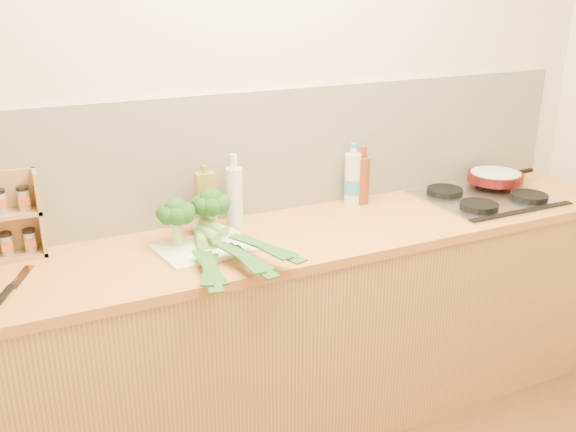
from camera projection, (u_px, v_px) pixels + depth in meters
name	position (u px, v px, depth m)	size (l,w,h in m)	color
room_shell	(263.00, 153.00, 2.77)	(3.50, 3.50, 3.50)	beige
counter	(292.00, 330.00, 2.77)	(3.20, 0.62, 0.90)	tan
gas_hob	(487.00, 196.00, 3.02)	(0.58, 0.50, 0.04)	silver
chopping_board	(206.00, 248.00, 2.46)	(0.36, 0.26, 0.01)	white
broccoli_left	(176.00, 213.00, 2.44)	(0.15, 0.15, 0.19)	#99C271
broccoli_right	(211.00, 204.00, 2.52)	(0.15, 0.16, 0.20)	#99C271
leek_front	(203.00, 244.00, 2.42)	(0.20, 0.68, 0.04)	white
leek_mid	(218.00, 239.00, 2.42)	(0.14, 0.66, 0.04)	white
leek_back	(227.00, 232.00, 2.45)	(0.26, 0.64, 0.04)	white
chefs_knife	(8.00, 291.00, 2.11)	(0.16, 0.30, 0.02)	silver
skillet	(496.00, 177.00, 3.16)	(0.39, 0.27, 0.05)	#440B0B
spice_rack	(3.00, 222.00, 2.35)	(0.27, 0.11, 0.32)	#A77B47
oil_tin	(206.00, 201.00, 2.62)	(0.08, 0.05, 0.28)	olive
glass_bottle	(235.00, 196.00, 2.67)	(0.07, 0.07, 0.31)	silver
amber_bottle	(362.00, 180.00, 2.94)	(0.06, 0.06, 0.27)	brown
water_bottle	(353.00, 180.00, 2.93)	(0.08, 0.08, 0.27)	silver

